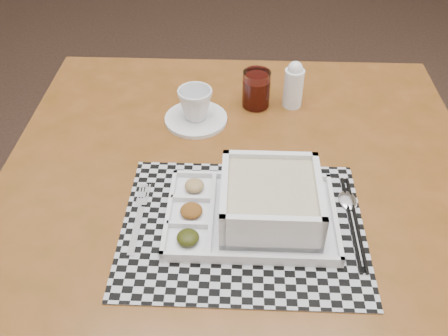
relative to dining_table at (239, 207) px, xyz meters
The scene contains 11 objects.
floor 1.15m from the dining_table, 104.30° to the left, with size 5.00×5.00×0.00m, color black.
dining_table is the anchor object (origin of this frame).
placemat 0.15m from the dining_table, 89.83° to the right, with size 0.45×0.36×0.00m, color #A8A8AF.
serving_tray 0.17m from the dining_table, 70.57° to the right, with size 0.33×0.24×0.09m.
fork 0.24m from the dining_table, 152.43° to the right, with size 0.03×0.19×0.00m.
spoon 0.24m from the dining_table, 21.55° to the right, with size 0.04×0.18×0.01m.
chopsticks 0.26m from the dining_table, 31.27° to the right, with size 0.03×0.24×0.01m.
saucer 0.25m from the dining_table, 114.43° to the left, with size 0.15×0.15×0.01m, color silver.
cup 0.27m from the dining_table, 114.43° to the left, with size 0.08×0.08×0.08m, color silver.
juice_glass 0.31m from the dining_table, 79.76° to the left, with size 0.07×0.07×0.09m.
creamer_bottle 0.34m from the dining_table, 63.14° to the left, with size 0.05×0.05×0.12m.
Camera 1 is at (0.18, -1.66, 1.46)m, focal length 40.00 mm.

